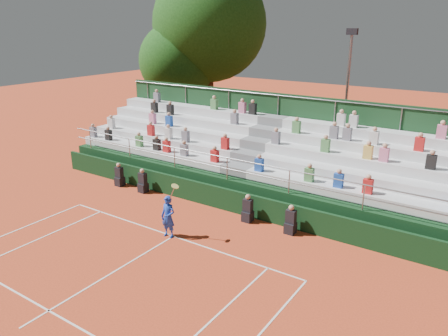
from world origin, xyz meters
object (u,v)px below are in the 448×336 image
Objects in this scene: tennis_player at (168,217)px; floodlight_mast at (347,85)px; tree_east at (210,25)px; tree_west at (178,61)px.

floodlight_mast reaches higher than tennis_player.
floodlight_mast is (2.04, 13.42, 3.58)m from tennis_player.
tennis_player is at bearing -98.63° from floodlight_mast.
tennis_player is 18.70m from tree_east.
floodlight_mast is at bearing 0.57° from tree_west.
tree_east is at bearing 171.44° from floodlight_mast.
tennis_player is 17.39m from tree_west.
tree_west is 3.42m from tree_east.
tree_east is at bearing 120.21° from tennis_player.
tree_west is 12.39m from floodlight_mast.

